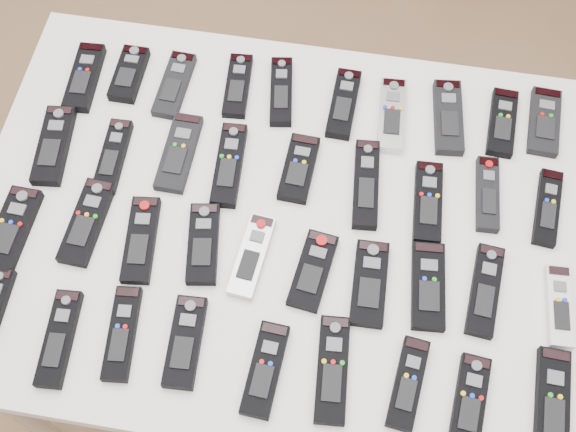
% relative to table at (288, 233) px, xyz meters
% --- Properties ---
extents(ground, '(4.00, 4.00, 0.00)m').
position_rel_table_xyz_m(ground, '(0.06, 0.13, -0.72)').
color(ground, '#92644A').
rests_on(ground, ground).
extents(table, '(1.25, 0.88, 0.78)m').
position_rel_table_xyz_m(table, '(0.00, 0.00, 0.00)').
color(table, white).
rests_on(table, ground).
extents(remote_0, '(0.06, 0.17, 0.02)m').
position_rel_table_xyz_m(remote_0, '(-0.49, 0.26, 0.07)').
color(remote_0, black).
rests_on(remote_0, table).
extents(remote_1, '(0.06, 0.14, 0.02)m').
position_rel_table_xyz_m(remote_1, '(-0.40, 0.29, 0.07)').
color(remote_1, black).
rests_on(remote_1, table).
extents(remote_2, '(0.06, 0.17, 0.02)m').
position_rel_table_xyz_m(remote_2, '(-0.29, 0.28, 0.07)').
color(remote_2, black).
rests_on(remote_2, table).
extents(remote_3, '(0.06, 0.16, 0.02)m').
position_rel_table_xyz_m(remote_3, '(-0.16, 0.30, 0.07)').
color(remote_3, black).
rests_on(remote_3, table).
extents(remote_4, '(0.07, 0.17, 0.02)m').
position_rel_table_xyz_m(remote_4, '(-0.06, 0.30, 0.07)').
color(remote_4, black).
rests_on(remote_4, table).
extents(remote_5, '(0.06, 0.17, 0.02)m').
position_rel_table_xyz_m(remote_5, '(0.07, 0.29, 0.07)').
color(remote_5, black).
rests_on(remote_5, table).
extents(remote_6, '(0.06, 0.18, 0.02)m').
position_rel_table_xyz_m(remote_6, '(0.17, 0.27, 0.07)').
color(remote_6, '#B7B7BC').
rests_on(remote_6, table).
extents(remote_7, '(0.07, 0.18, 0.02)m').
position_rel_table_xyz_m(remote_7, '(0.29, 0.29, 0.07)').
color(remote_7, black).
rests_on(remote_7, table).
extents(remote_8, '(0.06, 0.16, 0.02)m').
position_rel_table_xyz_m(remote_8, '(0.40, 0.29, 0.07)').
color(remote_8, black).
rests_on(remote_8, table).
extents(remote_9, '(0.07, 0.16, 0.02)m').
position_rel_table_xyz_m(remote_9, '(0.49, 0.31, 0.07)').
color(remote_9, black).
rests_on(remote_9, table).
extents(remote_10, '(0.08, 0.19, 0.02)m').
position_rel_table_xyz_m(remote_10, '(-0.50, 0.09, 0.07)').
color(remote_10, black).
rests_on(remote_10, table).
extents(remote_11, '(0.05, 0.17, 0.02)m').
position_rel_table_xyz_m(remote_11, '(-0.37, 0.08, 0.07)').
color(remote_11, black).
rests_on(remote_11, table).
extents(remote_12, '(0.06, 0.18, 0.02)m').
position_rel_table_xyz_m(remote_12, '(-0.24, 0.11, 0.07)').
color(remote_12, black).
rests_on(remote_12, table).
extents(remote_13, '(0.06, 0.19, 0.02)m').
position_rel_table_xyz_m(remote_13, '(-0.14, 0.10, 0.07)').
color(remote_13, black).
rests_on(remote_13, table).
extents(remote_14, '(0.07, 0.15, 0.02)m').
position_rel_table_xyz_m(remote_14, '(0.00, 0.11, 0.07)').
color(remote_14, black).
rests_on(remote_14, table).
extents(remote_15, '(0.06, 0.20, 0.02)m').
position_rel_table_xyz_m(remote_15, '(0.14, 0.10, 0.07)').
color(remote_15, black).
rests_on(remote_15, table).
extents(remote_16, '(0.06, 0.18, 0.02)m').
position_rel_table_xyz_m(remote_16, '(0.27, 0.08, 0.07)').
color(remote_16, black).
rests_on(remote_16, table).
extents(remote_17, '(0.05, 0.16, 0.02)m').
position_rel_table_xyz_m(remote_17, '(0.38, 0.12, 0.07)').
color(remote_17, black).
rests_on(remote_17, table).
extents(remote_18, '(0.06, 0.17, 0.02)m').
position_rel_table_xyz_m(remote_18, '(0.50, 0.11, 0.07)').
color(remote_18, black).
rests_on(remote_18, table).
extents(remote_19, '(0.07, 0.18, 0.02)m').
position_rel_table_xyz_m(remote_19, '(-0.52, -0.11, 0.07)').
color(remote_19, black).
rests_on(remote_19, table).
extents(remote_20, '(0.07, 0.18, 0.02)m').
position_rel_table_xyz_m(remote_20, '(-0.38, -0.07, 0.07)').
color(remote_20, black).
rests_on(remote_20, table).
extents(remote_21, '(0.07, 0.18, 0.02)m').
position_rel_table_xyz_m(remote_21, '(-0.27, -0.09, 0.07)').
color(remote_21, black).
rests_on(remote_21, table).
extents(remote_22, '(0.08, 0.17, 0.02)m').
position_rel_table_xyz_m(remote_22, '(-0.15, -0.08, 0.07)').
color(remote_22, black).
rests_on(remote_22, table).
extents(remote_23, '(0.07, 0.17, 0.02)m').
position_rel_table_xyz_m(remote_23, '(-0.05, -0.09, 0.07)').
color(remote_23, '#B7B7BC').
rests_on(remote_23, table).
extents(remote_24, '(0.08, 0.16, 0.02)m').
position_rel_table_xyz_m(remote_24, '(0.06, -0.10, 0.07)').
color(remote_24, black).
rests_on(remote_24, table).
extents(remote_25, '(0.07, 0.17, 0.02)m').
position_rel_table_xyz_m(remote_25, '(0.17, -0.11, 0.07)').
color(remote_25, black).
rests_on(remote_25, table).
extents(remote_26, '(0.07, 0.17, 0.02)m').
position_rel_table_xyz_m(remote_26, '(0.28, -0.10, 0.07)').
color(remote_26, black).
rests_on(remote_26, table).
extents(remote_27, '(0.07, 0.18, 0.02)m').
position_rel_table_xyz_m(remote_27, '(0.38, -0.09, 0.07)').
color(remote_27, black).
rests_on(remote_27, table).
extents(remote_28, '(0.05, 0.16, 0.02)m').
position_rel_table_xyz_m(remote_28, '(0.52, -0.10, 0.07)').
color(remote_28, silver).
rests_on(remote_28, table).
extents(remote_30, '(0.06, 0.18, 0.02)m').
position_rel_table_xyz_m(remote_30, '(-0.37, -0.31, 0.07)').
color(remote_30, black).
rests_on(remote_30, table).
extents(remote_31, '(0.06, 0.18, 0.02)m').
position_rel_table_xyz_m(remote_31, '(-0.26, -0.28, 0.07)').
color(remote_31, black).
rests_on(remote_31, table).
extents(remote_32, '(0.06, 0.17, 0.02)m').
position_rel_table_xyz_m(remote_32, '(-0.14, -0.28, 0.07)').
color(remote_32, black).
rests_on(remote_32, table).
extents(remote_33, '(0.06, 0.17, 0.02)m').
position_rel_table_xyz_m(remote_33, '(0.01, -0.30, 0.07)').
color(remote_33, black).
rests_on(remote_33, table).
extents(remote_34, '(0.07, 0.19, 0.02)m').
position_rel_table_xyz_m(remote_34, '(0.13, -0.28, 0.07)').
color(remote_34, black).
rests_on(remote_34, table).
extents(remote_35, '(0.07, 0.17, 0.02)m').
position_rel_table_xyz_m(remote_35, '(0.26, -0.28, 0.07)').
color(remote_35, black).
rests_on(remote_35, table).
extents(remote_36, '(0.07, 0.17, 0.02)m').
position_rel_table_xyz_m(remote_36, '(0.37, -0.30, 0.07)').
color(remote_36, black).
rests_on(remote_36, table).
extents(remote_37, '(0.06, 0.19, 0.02)m').
position_rel_table_xyz_m(remote_37, '(0.51, -0.28, 0.07)').
color(remote_37, black).
rests_on(remote_37, table).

